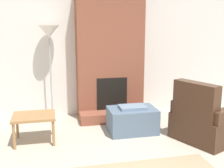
# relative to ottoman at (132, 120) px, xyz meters

# --- Properties ---
(wall_back) EXTENTS (7.16, 0.06, 2.60)m
(wall_back) POSITION_rel_ottoman_xyz_m (-0.19, 1.26, 1.07)
(wall_back) COLOR silver
(wall_back) RESTS_ON ground_plane
(fireplace) EXTENTS (1.35, 0.78, 2.60)m
(fireplace) POSITION_rel_ottoman_xyz_m (-0.19, 1.00, 1.00)
(fireplace) COLOR brown
(fireplace) RESTS_ON ground_plane
(ottoman) EXTENTS (0.84, 0.57, 0.49)m
(ottoman) POSITION_rel_ottoman_xyz_m (0.00, 0.00, 0.00)
(ottoman) COLOR slate
(ottoman) RESTS_ON ground_plane
(armchair) EXTENTS (1.12, 1.17, 1.01)m
(armchair) POSITION_rel_ottoman_xyz_m (1.03, -0.61, 0.08)
(armchair) COLOR #422819
(armchair) RESTS_ON ground_plane
(side_table) EXTENTS (0.67, 0.55, 0.46)m
(side_table) POSITION_rel_ottoman_xyz_m (-1.68, -0.07, 0.17)
(side_table) COLOR #9E7042
(side_table) RESTS_ON ground_plane
(floor_lamp_left) EXTENTS (0.39, 0.39, 1.88)m
(floor_lamp_left) POSITION_rel_ottoman_xyz_m (-1.38, 0.96, 1.46)
(floor_lamp_left) COLOR #ADADB2
(floor_lamp_left) RESTS_ON ground_plane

